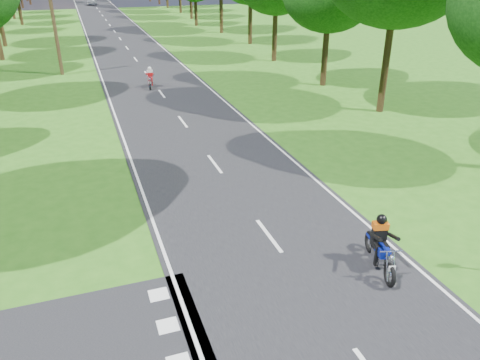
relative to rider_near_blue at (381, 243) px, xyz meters
name	(u,v)px	position (x,y,z in m)	size (l,w,h in m)	color
ground	(296,272)	(-2.27, 0.56, -0.81)	(160.00, 160.00, 0.00)	#295F15
main_road	(114,31)	(-2.27, 50.56, -0.80)	(7.00, 140.00, 0.02)	black
road_markings	(115,34)	(-2.41, 48.69, -0.79)	(7.40, 140.00, 0.01)	silver
telegraph_pole	(53,18)	(-8.27, 28.56, 3.26)	(1.20, 0.26, 8.00)	#382616
rider_near_blue	(381,243)	(0.00, 0.00, 0.00)	(0.64, 1.91, 1.59)	#0E1E9B
rider_far_red	(150,77)	(-2.65, 22.41, -0.11)	(0.55, 1.64, 1.37)	#B00D13
distant_car	(91,1)	(-2.69, 87.54, -0.07)	(1.70, 4.24, 1.44)	silver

